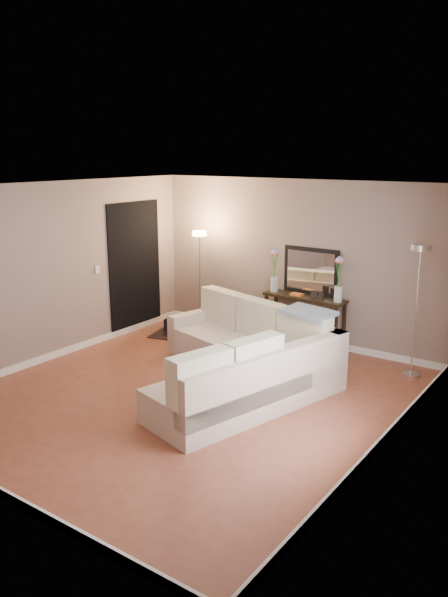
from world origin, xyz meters
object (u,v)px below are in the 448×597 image
Objects in this scene: floor_lamp_lit at (200,261)px; floor_lamp_unlit at (418,284)px; sectional_sofa at (246,359)px; console_table at (299,317)px.

floor_lamp_unlit is (3.67, -0.03, 0.08)m from floor_lamp_lit.
floor_lamp_lit is 0.94× the size of floor_lamp_unlit.
floor_lamp_unlit is (1.71, 1.55, 0.94)m from sectional_sofa.
sectional_sofa is at bearing -84.53° from console_table.
sectional_sofa is 1.86× the size of floor_lamp_lit.
floor_lamp_lit reaches higher than sectional_sofa.
sectional_sofa reaches higher than console_table.
floor_lamp_unlit reaches higher than sectional_sofa.
floor_lamp_unlit is at bearing 42.17° from sectional_sofa.
console_table is (-0.17, 1.81, 0.11)m from sectional_sofa.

